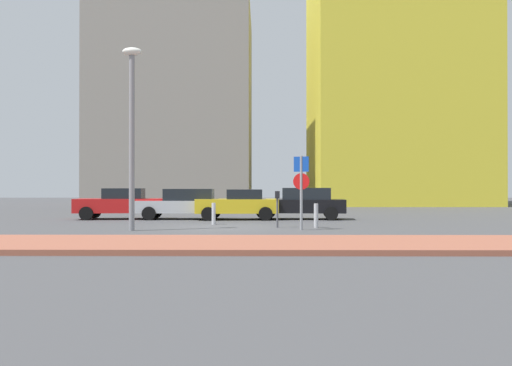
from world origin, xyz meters
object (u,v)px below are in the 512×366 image
Objects in this scene: parked_car_black at (301,203)px; parking_sign_post at (301,183)px; street_lamp at (132,122)px; parked_car_red at (121,203)px; parked_car_yellow at (238,204)px; traffic_bollard_mid at (214,214)px; parked_car_silver at (185,203)px; traffic_bollard_near at (316,216)px; parking_meter at (277,204)px.

parked_car_black is 1.68× the size of parking_sign_post.
parking_sign_post is at bearing 4.00° from street_lamp.
parked_car_red is 8.18m from street_lamp.
parked_car_yellow is 3.66m from traffic_bollard_mid.
parked_car_silver is 8.10m from traffic_bollard_near.
street_lamp reaches higher than traffic_bollard_near.
parked_car_black is at bearing 91.72° from traffic_bollard_near.
traffic_bollard_near is (8.90, -5.71, -0.30)m from parked_car_red.
traffic_bollard_mid is (4.82, -3.90, -0.32)m from parked_car_red.
parked_car_red is 1.01× the size of parked_car_silver.
street_lamp is (-6.55, -7.17, 3.10)m from parked_car_black.
parked_car_black is 0.69× the size of street_lamp.
parked_car_red is 1.09× the size of parked_car_yellow.
street_lamp is at bearing -163.46° from parking_meter.
traffic_bollard_near is at bearing -23.94° from traffic_bollard_mid.
parked_car_black is 5.77m from parking_meter.
parked_car_black is 3.23× the size of parking_meter.
traffic_bollard_mid is (-2.60, 1.79, -0.46)m from parking_meter.
parking_sign_post is 1.92× the size of parking_meter.
street_lamp reaches higher than traffic_bollard_mid.
traffic_bollard_near is at bearing -44.14° from parked_car_silver.
parking_sign_post reaches higher than parked_car_red.
parked_car_silver is at bearing -1.31° from parked_car_red.
parked_car_silver is 0.95× the size of parked_car_black.
parked_car_black is at bearing -0.47° from parked_car_red.
parked_car_yellow is at bearing 111.73° from parking_sign_post.
parking_meter is 1.56× the size of traffic_bollard_mid.
parked_car_silver is 8.55m from parking_sign_post.
parked_car_yellow reaches higher than traffic_bollard_mid.
parking_sign_post is at bearing -94.04° from parked_car_black.
parking_meter is at bearing -103.17° from parked_car_black.
parked_car_black is at bearing 44.36° from traffic_bollard_mid.
parked_car_silver is at bearing 180.00° from parked_car_black.
street_lamp is at bearing -73.27° from parked_car_red.
parked_car_silver is 5.64m from parked_car_black.
parked_car_silver is 4.81× the size of traffic_bollard_mid.
traffic_bollard_mid is at bearing 51.73° from street_lamp.
parked_car_yellow is at bearing 76.38° from traffic_bollard_mid.
parked_car_yellow is at bearing -174.75° from parked_car_black.
street_lamp reaches higher than parked_car_silver.
street_lamp is 7.07× the size of traffic_bollard_near.
parking_sign_post is at bearing -53.46° from parking_meter.
street_lamp is at bearing -167.14° from traffic_bollard_near.
parked_car_silver is at bearing 114.31° from traffic_bollard_mid.
street_lamp reaches higher than parked_car_yellow.
parked_car_yellow is 7.03m from parking_sign_post.
traffic_bollard_mid is (-0.86, -3.55, -0.30)m from parked_car_yellow.
parking_sign_post is 2.99× the size of traffic_bollard_mid.
parking_sign_post reaches higher than traffic_bollard_mid.
parking_sign_post is (2.58, -6.47, 0.94)m from parked_car_yellow.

